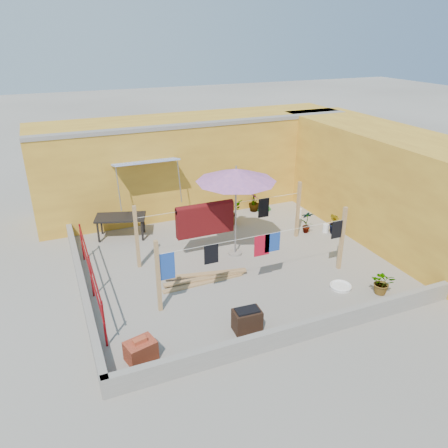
{
  "coord_description": "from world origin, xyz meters",
  "views": [
    {
      "loc": [
        -4.41,
        -9.77,
        5.98
      ],
      "look_at": [
        -0.18,
        0.3,
        1.09
      ],
      "focal_mm": 35.0,
      "sensor_mm": 36.0,
      "label": 1
    }
  ],
  "objects_px": {
    "brazier": "(247,320)",
    "brick_stack": "(141,350)",
    "water_jug_b": "(299,213)",
    "plant_back_a": "(230,212)",
    "white_basin": "(341,286)",
    "outdoor_table": "(121,218)",
    "green_hose": "(263,208)",
    "patio_umbrella": "(236,176)",
    "water_jug_a": "(326,228)"
  },
  "relations": [
    {
      "from": "brazier",
      "to": "water_jug_b",
      "type": "xyz_separation_m",
      "value": [
        4.34,
        4.93,
        -0.1
      ]
    },
    {
      "from": "outdoor_table",
      "to": "green_hose",
      "type": "height_order",
      "value": "outdoor_table"
    },
    {
      "from": "patio_umbrella",
      "to": "outdoor_table",
      "type": "relative_size",
      "value": 1.59
    },
    {
      "from": "brick_stack",
      "to": "white_basin",
      "type": "bearing_deg",
      "value": 6.85
    },
    {
      "from": "patio_umbrella",
      "to": "white_basin",
      "type": "bearing_deg",
      "value": -57.73
    },
    {
      "from": "outdoor_table",
      "to": "water_jug_b",
      "type": "distance_m",
      "value": 6.02
    },
    {
      "from": "brazier",
      "to": "water_jug_b",
      "type": "bearing_deg",
      "value": 48.65
    },
    {
      "from": "patio_umbrella",
      "to": "brick_stack",
      "type": "relative_size",
      "value": 3.98
    },
    {
      "from": "patio_umbrella",
      "to": "water_jug_b",
      "type": "bearing_deg",
      "value": 27.38
    },
    {
      "from": "brazier",
      "to": "water_jug_a",
      "type": "distance_m",
      "value": 5.73
    },
    {
      "from": "outdoor_table",
      "to": "water_jug_a",
      "type": "relative_size",
      "value": 5.32
    },
    {
      "from": "patio_umbrella",
      "to": "water_jug_a",
      "type": "xyz_separation_m",
      "value": [
        3.3,
        0.25,
        -2.24
      ]
    },
    {
      "from": "outdoor_table",
      "to": "water_jug_b",
      "type": "relative_size",
      "value": 4.62
    },
    {
      "from": "patio_umbrella",
      "to": "plant_back_a",
      "type": "distance_m",
      "value": 2.88
    },
    {
      "from": "water_jug_a",
      "to": "water_jug_b",
      "type": "height_order",
      "value": "water_jug_b"
    },
    {
      "from": "outdoor_table",
      "to": "water_jug_b",
      "type": "height_order",
      "value": "outdoor_table"
    },
    {
      "from": "brick_stack",
      "to": "white_basin",
      "type": "xyz_separation_m",
      "value": [
        5.23,
        0.63,
        -0.17
      ]
    },
    {
      "from": "plant_back_a",
      "to": "brazier",
      "type": "bearing_deg",
      "value": -109.62
    },
    {
      "from": "brazier",
      "to": "brick_stack",
      "type": "bearing_deg",
      "value": -179.35
    },
    {
      "from": "brick_stack",
      "to": "brazier",
      "type": "distance_m",
      "value": 2.32
    },
    {
      "from": "brick_stack",
      "to": "water_jug_b",
      "type": "distance_m",
      "value": 8.3
    },
    {
      "from": "outdoor_table",
      "to": "brazier",
      "type": "relative_size",
      "value": 2.72
    },
    {
      "from": "brazier",
      "to": "white_basin",
      "type": "bearing_deg",
      "value": 11.7
    },
    {
      "from": "outdoor_table",
      "to": "brazier",
      "type": "bearing_deg",
      "value": -74.24
    },
    {
      "from": "brick_stack",
      "to": "water_jug_b",
      "type": "relative_size",
      "value": 1.84
    },
    {
      "from": "brazier",
      "to": "white_basin",
      "type": "relative_size",
      "value": 1.12
    },
    {
      "from": "white_basin",
      "to": "water_jug_b",
      "type": "height_order",
      "value": "water_jug_b"
    },
    {
      "from": "brick_stack",
      "to": "water_jug_a",
      "type": "xyz_separation_m",
      "value": [
        6.82,
        3.58,
        -0.08
      ]
    },
    {
      "from": "white_basin",
      "to": "water_jug_b",
      "type": "distance_m",
      "value": 4.56
    },
    {
      "from": "brick_stack",
      "to": "green_hose",
      "type": "relative_size",
      "value": 1.18
    },
    {
      "from": "brick_stack",
      "to": "brazier",
      "type": "bearing_deg",
      "value": 0.65
    },
    {
      "from": "water_jug_b",
      "to": "plant_back_a",
      "type": "height_order",
      "value": "plant_back_a"
    },
    {
      "from": "patio_umbrella",
      "to": "brazier",
      "type": "relative_size",
      "value": 4.32
    },
    {
      "from": "green_hose",
      "to": "brick_stack",
      "type": "bearing_deg",
      "value": -134.03
    },
    {
      "from": "patio_umbrella",
      "to": "water_jug_a",
      "type": "bearing_deg",
      "value": 4.3
    },
    {
      "from": "water_jug_a",
      "to": "patio_umbrella",
      "type": "bearing_deg",
      "value": -175.7
    },
    {
      "from": "brazier",
      "to": "water_jug_b",
      "type": "relative_size",
      "value": 1.7
    },
    {
      "from": "brazier",
      "to": "green_hose",
      "type": "xyz_separation_m",
      "value": [
        3.55,
        6.05,
        -0.22
      ]
    },
    {
      "from": "white_basin",
      "to": "plant_back_a",
      "type": "xyz_separation_m",
      "value": [
        -1.01,
        4.71,
        0.38
      ]
    },
    {
      "from": "outdoor_table",
      "to": "water_jug_a",
      "type": "xyz_separation_m",
      "value": [
        6.11,
        -2.15,
        -0.5
      ]
    },
    {
      "from": "water_jug_a",
      "to": "plant_back_a",
      "type": "relative_size",
      "value": 0.37
    },
    {
      "from": "outdoor_table",
      "to": "plant_back_a",
      "type": "relative_size",
      "value": 1.94
    },
    {
      "from": "brick_stack",
      "to": "plant_back_a",
      "type": "bearing_deg",
      "value": 51.7
    },
    {
      "from": "white_basin",
      "to": "plant_back_a",
      "type": "height_order",
      "value": "plant_back_a"
    },
    {
      "from": "white_basin",
      "to": "water_jug_b",
      "type": "xyz_separation_m",
      "value": [
        1.43,
        4.33,
        0.11
      ]
    },
    {
      "from": "patio_umbrella",
      "to": "brazier",
      "type": "bearing_deg",
      "value": -109.98
    },
    {
      "from": "brick_stack",
      "to": "white_basin",
      "type": "relative_size",
      "value": 1.21
    },
    {
      "from": "green_hose",
      "to": "plant_back_a",
      "type": "relative_size",
      "value": 0.66
    },
    {
      "from": "outdoor_table",
      "to": "water_jug_a",
      "type": "distance_m",
      "value": 6.5
    },
    {
      "from": "water_jug_b",
      "to": "plant_back_a",
      "type": "xyz_separation_m",
      "value": [
        -2.45,
        0.38,
        0.27
      ]
    }
  ]
}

